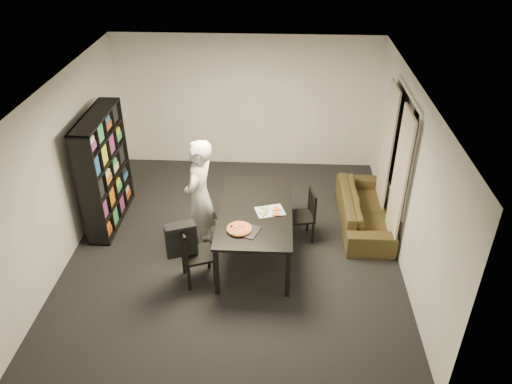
# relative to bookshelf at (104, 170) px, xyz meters

# --- Properties ---
(room) EXTENTS (5.01, 5.51, 2.61)m
(room) POSITION_rel_bookshelf_xyz_m (2.16, -0.60, 0.35)
(room) COLOR black
(room) RESTS_ON ground
(window_pane) EXTENTS (0.02, 1.40, 1.60)m
(window_pane) POSITION_rel_bookshelf_xyz_m (4.64, -0.00, 0.55)
(window_pane) COLOR black
(window_pane) RESTS_ON room
(window_frame) EXTENTS (0.03, 1.52, 1.72)m
(window_frame) POSITION_rel_bookshelf_xyz_m (4.64, -0.00, 0.55)
(window_frame) COLOR white
(window_frame) RESTS_ON room
(curtain_left) EXTENTS (0.03, 0.70, 2.25)m
(curtain_left) POSITION_rel_bookshelf_xyz_m (4.56, -0.52, 0.20)
(curtain_left) COLOR beige
(curtain_left) RESTS_ON room
(curtain_right) EXTENTS (0.03, 0.70, 2.25)m
(curtain_right) POSITION_rel_bookshelf_xyz_m (4.56, 0.52, 0.20)
(curtain_right) COLOR beige
(curtain_right) RESTS_ON room
(bookshelf) EXTENTS (0.35, 1.50, 1.90)m
(bookshelf) POSITION_rel_bookshelf_xyz_m (0.00, 0.00, 0.00)
(bookshelf) COLOR black
(bookshelf) RESTS_ON room
(dining_table) EXTENTS (1.07, 1.93, 0.80)m
(dining_table) POSITION_rel_bookshelf_xyz_m (2.48, -0.80, -0.22)
(dining_table) COLOR black
(dining_table) RESTS_ON room
(chair_left) EXTENTS (0.56, 0.56, 0.93)m
(chair_left) POSITION_rel_bookshelf_xyz_m (1.62, -1.46, -0.42)
(chair_left) COLOR black
(chair_left) RESTS_ON room
(chair_right) EXTENTS (0.47, 0.47, 0.86)m
(chair_right) POSITION_rel_bookshelf_xyz_m (3.24, -0.35, -0.46)
(chair_right) COLOR black
(chair_right) RESTS_ON room
(draped_jacket) EXTENTS (0.45, 0.32, 0.51)m
(draped_jacket) POSITION_rel_bookshelf_xyz_m (1.51, -1.50, -0.18)
(draped_jacket) COLOR black
(draped_jacket) RESTS_ON chair_left
(person) EXTENTS (0.58, 0.75, 1.83)m
(person) POSITION_rel_bookshelf_xyz_m (1.64, -0.66, -0.03)
(person) COLOR silver
(person) RESTS_ON room
(baking_tray) EXTENTS (0.49, 0.44, 0.01)m
(baking_tray) POSITION_rel_bookshelf_xyz_m (2.35, -1.31, -0.14)
(baking_tray) COLOR black
(baking_tray) RESTS_ON dining_table
(pepperoni_pizza) EXTENTS (0.35, 0.35, 0.03)m
(pepperoni_pizza) POSITION_rel_bookshelf_xyz_m (2.28, -1.31, -0.12)
(pepperoni_pizza) COLOR #A85F30
(pepperoni_pizza) RESTS_ON dining_table
(kitchen_towel) EXTENTS (0.47, 0.41, 0.01)m
(kitchen_towel) POSITION_rel_bookshelf_xyz_m (2.69, -0.82, -0.14)
(kitchen_towel) COLOR white
(kitchen_towel) RESTS_ON dining_table
(pizza_slices) EXTENTS (0.46, 0.42, 0.01)m
(pizza_slices) POSITION_rel_bookshelf_xyz_m (2.69, -0.84, -0.13)
(pizza_slices) COLOR gold
(pizza_slices) RESTS_ON dining_table
(sofa) EXTENTS (0.76, 1.93, 0.56)m
(sofa) POSITION_rel_bookshelf_xyz_m (4.24, 0.09, -0.67)
(sofa) COLOR #3A3217
(sofa) RESTS_ON room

